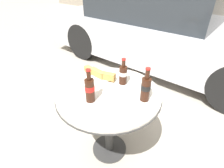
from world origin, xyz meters
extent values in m
plane|color=#A8A093|center=(0.00, 0.00, 0.00)|extent=(30.00, 30.00, 0.00)
cylinder|color=#333333|center=(0.00, 0.00, 0.01)|extent=(0.32, 0.32, 0.02)
cylinder|color=#333333|center=(0.00, 0.00, 0.34)|extent=(0.08, 0.08, 0.64)
cylinder|color=#333333|center=(0.00, 0.00, 0.66)|extent=(0.81, 0.81, 0.01)
cylinder|color=beige|center=(0.00, 0.00, 0.67)|extent=(0.80, 0.80, 0.02)
cylinder|color=#33190F|center=(0.01, 0.17, 0.76)|extent=(0.06, 0.06, 0.15)
cylinder|color=silver|center=(0.01, 0.17, 0.78)|extent=(0.07, 0.07, 0.03)
cylinder|color=#33190F|center=(0.01, 0.17, 0.86)|extent=(0.03, 0.03, 0.06)
cylinder|color=red|center=(0.01, 0.17, 0.90)|extent=(0.03, 0.03, 0.01)
cylinder|color=#33190F|center=(-0.03, -0.16, 0.77)|extent=(0.07, 0.07, 0.17)
cylinder|color=red|center=(-0.03, -0.16, 0.79)|extent=(0.07, 0.07, 0.04)
cylinder|color=#33190F|center=(-0.03, -0.16, 0.89)|extent=(0.03, 0.03, 0.07)
cylinder|color=red|center=(-0.03, -0.16, 0.93)|extent=(0.03, 0.03, 0.01)
cylinder|color=#33190F|center=(0.26, 0.08, 0.77)|extent=(0.07, 0.07, 0.18)
cylinder|color=black|center=(0.26, 0.08, 0.79)|extent=(0.07, 0.07, 0.04)
cylinder|color=#33190F|center=(0.26, 0.08, 0.89)|extent=(0.03, 0.03, 0.07)
cylinder|color=red|center=(0.26, 0.08, 0.94)|extent=(0.03, 0.03, 0.01)
cylinder|color=white|center=(-0.21, 0.09, 0.69)|extent=(0.23, 0.23, 0.01)
cube|color=white|center=(-0.21, 0.09, 0.70)|extent=(0.16, 0.16, 0.00)
cube|color=#C68E47|center=(-0.31, 0.11, 0.72)|extent=(0.11, 0.06, 0.05)
cube|color=#C68E47|center=(-0.21, 0.10, 0.73)|extent=(0.15, 0.06, 0.06)
cube|color=#C68E47|center=(-0.11, 0.12, 0.73)|extent=(0.13, 0.08, 0.06)
cube|color=#B7B7BC|center=(-0.48, 2.07, 0.49)|extent=(4.13, 1.66, 0.62)
cube|color=#23282D|center=(-0.69, 2.07, 1.02)|extent=(1.98, 1.46, 0.43)
cylinder|color=black|center=(-1.76, 2.81, 0.33)|extent=(0.66, 0.20, 0.66)
cylinder|color=black|center=(-1.76, 1.34, 0.33)|extent=(0.66, 0.20, 0.66)
camera|label=1|loc=(0.70, -0.83, 1.46)|focal=28.00mm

